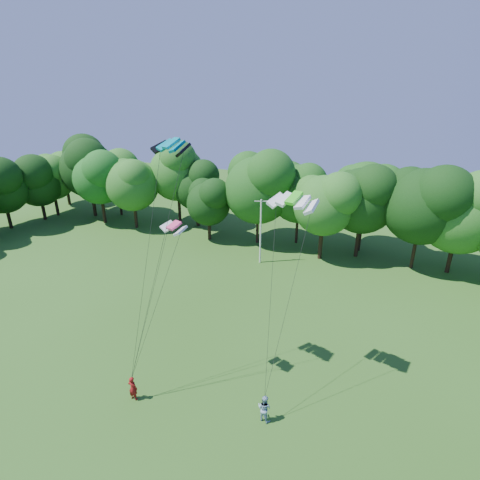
% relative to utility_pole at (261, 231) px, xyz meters
% --- Properties ---
extents(utility_pole, '(1.52, 0.68, 8.03)m').
position_rel_utility_pole_xyz_m(utility_pole, '(0.00, 0.00, 0.00)').
color(utility_pole, silver).
rests_on(utility_pole, ground).
extents(kite_flyer_left, '(0.69, 0.46, 1.89)m').
position_rel_utility_pole_xyz_m(kite_flyer_left, '(-0.10, -24.08, -3.19)').
color(kite_flyer_left, maroon).
rests_on(kite_flyer_left, ground).
extents(kite_flyer_right, '(1.06, 0.90, 1.91)m').
position_rel_utility_pole_xyz_m(kite_flyer_right, '(8.72, -22.08, -3.18)').
color(kite_flyer_right, '#8BAAC1').
rests_on(kite_flyer_right, ground).
extents(kite_teal, '(2.80, 1.76, 0.62)m').
position_rel_utility_pole_xyz_m(kite_teal, '(1.41, -19.71, 12.70)').
color(kite_teal, '#048492').
rests_on(kite_teal, ground).
extents(kite_green, '(3.29, 1.99, 0.63)m').
position_rel_utility_pole_xyz_m(kite_green, '(8.59, -17.36, 9.48)').
color(kite_green, '#39DB20').
rests_on(kite_green, ground).
extents(kite_pink, '(2.02, 1.40, 0.42)m').
position_rel_utility_pole_xyz_m(kite_pink, '(1.83, -20.66, 7.77)').
color(kite_pink, '#E13E71').
rests_on(kite_pink, ground).
extents(tree_back_west, '(8.46, 8.46, 12.30)m').
position_rel_utility_pole_xyz_m(tree_back_west, '(-28.01, 3.86, 3.55)').
color(tree_back_west, black).
rests_on(tree_back_west, ground).
extents(tree_back_center, '(8.83, 8.83, 12.84)m').
position_rel_utility_pole_xyz_m(tree_back_center, '(10.59, 6.70, 3.88)').
color(tree_back_center, black).
rests_on(tree_back_center, ground).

